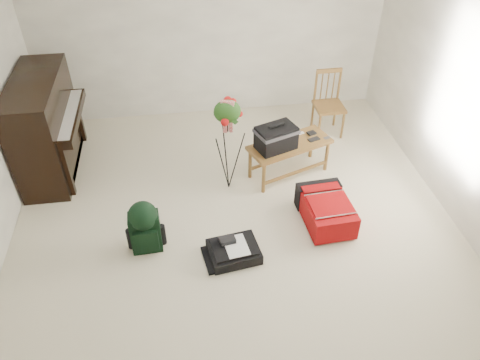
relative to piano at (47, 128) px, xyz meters
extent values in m
cube|color=beige|center=(2.19, -1.60, -0.60)|extent=(5.00, 5.50, 0.01)
cube|color=white|center=(2.19, -1.60, 1.90)|extent=(5.00, 5.50, 0.01)
cube|color=white|center=(2.19, 1.15, 0.65)|extent=(5.00, 0.04, 2.50)
cube|color=black|center=(-0.01, 0.00, 0.03)|extent=(0.55, 1.50, 1.25)
cube|color=black|center=(0.29, 0.00, 0.13)|extent=(0.28, 1.30, 0.10)
cube|color=white|center=(0.29, 0.00, 0.18)|extent=(0.22, 1.20, 0.02)
cube|color=black|center=(0.04, 0.00, -0.55)|extent=(0.45, 1.30, 0.10)
cube|color=brown|center=(2.99, -0.59, -0.15)|extent=(1.13, 0.76, 0.04)
cylinder|color=brown|center=(2.52, -0.76, -0.38)|extent=(0.05, 0.05, 0.43)
cylinder|color=brown|center=(2.52, -0.42, -0.38)|extent=(0.05, 0.05, 0.43)
cylinder|color=brown|center=(3.46, -0.76, -0.38)|extent=(0.05, 0.05, 0.43)
cylinder|color=brown|center=(3.46, -0.42, -0.38)|extent=(0.05, 0.05, 0.43)
cube|color=brown|center=(3.76, 0.28, -0.17)|extent=(0.41, 0.41, 0.04)
cylinder|color=brown|center=(3.59, 0.11, -0.39)|extent=(0.03, 0.03, 0.41)
cylinder|color=brown|center=(3.59, 0.45, -0.39)|extent=(0.03, 0.03, 0.41)
cylinder|color=brown|center=(3.93, 0.11, -0.39)|extent=(0.03, 0.03, 0.41)
cylinder|color=brown|center=(3.93, 0.45, -0.39)|extent=(0.03, 0.03, 0.41)
cube|color=brown|center=(3.76, 0.45, 0.30)|extent=(0.36, 0.04, 0.06)
cylinder|color=brown|center=(3.59, 0.45, 0.07)|extent=(0.03, 0.03, 0.50)
cylinder|color=brown|center=(3.93, 0.45, 0.07)|extent=(0.03, 0.03, 0.50)
cube|color=#A5070F|center=(3.21, -1.52, -0.44)|extent=(0.54, 0.77, 0.28)
cube|color=black|center=(3.21, -1.24, -0.44)|extent=(0.53, 0.20, 0.31)
cube|color=#A5070F|center=(3.21, -1.58, -0.28)|extent=(0.47, 0.45, 0.02)
cube|color=silver|center=(3.21, -1.79, -0.28)|extent=(0.46, 0.04, 0.01)
cube|color=black|center=(2.10, -1.90, -0.54)|extent=(0.57, 0.49, 0.12)
cube|color=black|center=(2.10, -1.90, -0.46)|extent=(0.50, 0.41, 0.03)
cube|color=white|center=(2.12, -1.92, -0.43)|extent=(0.27, 0.34, 0.01)
cube|color=black|center=(2.05, -1.84, -0.41)|extent=(0.18, 0.13, 0.05)
cube|color=black|center=(1.20, -1.65, -0.36)|extent=(0.32, 0.20, 0.48)
cube|color=black|center=(1.20, -1.77, -0.39)|extent=(0.26, 0.06, 0.27)
sphere|color=black|center=(1.20, -1.65, -0.12)|extent=(0.31, 0.31, 0.31)
cube|color=black|center=(1.12, -1.54, -0.37)|extent=(0.04, 0.03, 0.42)
cube|color=black|center=(1.27, -1.54, -0.37)|extent=(0.04, 0.03, 0.42)
cylinder|color=black|center=(2.19, -0.75, 0.39)|extent=(0.01, 0.01, 0.33)
ellipsoid|color=#234C17|center=(2.19, -0.75, 0.49)|extent=(0.31, 0.22, 0.29)
cube|color=red|center=(2.19, -0.77, 0.59)|extent=(0.16, 0.09, 0.09)
camera|label=1|loc=(1.68, -5.25, 3.18)|focal=35.00mm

